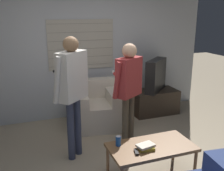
% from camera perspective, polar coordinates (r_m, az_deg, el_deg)
% --- Properties ---
extents(ground_plane, '(16.00, 16.00, 0.00)m').
position_cam_1_polar(ground_plane, '(3.74, 1.68, -17.30)').
color(ground_plane, gray).
extents(wall_back, '(5.20, 0.08, 2.55)m').
position_cam_1_polar(wall_back, '(5.13, -6.72, 7.17)').
color(wall_back, '#ADB2B7').
rests_on(wall_back, ground_plane).
extents(armchair_beige, '(0.97, 0.96, 0.82)m').
position_cam_1_polar(armchair_beige, '(4.84, -3.30, -4.78)').
color(armchair_beige, beige).
rests_on(armchair_beige, ground_plane).
extents(coffee_table, '(1.07, 0.56, 0.44)m').
position_cam_1_polar(coffee_table, '(3.40, 8.57, -13.43)').
color(coffee_table, brown).
rests_on(coffee_table, ground_plane).
extents(tv_stand, '(0.92, 0.48, 0.49)m').
position_cam_1_polar(tv_stand, '(5.48, 9.24, -3.53)').
color(tv_stand, '#33281E').
rests_on(tv_stand, ground_plane).
extents(tv, '(0.67, 0.64, 0.64)m').
position_cam_1_polar(tv, '(5.32, 9.48, 2.23)').
color(tv, black).
rests_on(tv, tv_stand).
extents(person_left_standing, '(0.54, 0.82, 1.74)m').
position_cam_1_polar(person_left_standing, '(3.59, -8.75, 0.54)').
color(person_left_standing, '#33384C').
rests_on(person_left_standing, ground_plane).
extents(person_right_standing, '(0.55, 0.77, 1.60)m').
position_cam_1_polar(person_right_standing, '(3.99, 3.57, 0.84)').
color(person_right_standing, '#4C4233').
rests_on(person_right_standing, ground_plane).
extents(book_stack, '(0.23, 0.17, 0.06)m').
position_cam_1_polar(book_stack, '(3.27, 7.38, -13.10)').
color(book_stack, gold).
rests_on(book_stack, coffee_table).
extents(soda_can, '(0.07, 0.07, 0.13)m').
position_cam_1_polar(soda_can, '(3.32, 1.38, -11.96)').
color(soda_can, '#194C9E').
rests_on(soda_can, coffee_table).
extents(spare_remote, '(0.07, 0.14, 0.02)m').
position_cam_1_polar(spare_remote, '(3.20, 5.31, -14.19)').
color(spare_remote, black).
rests_on(spare_remote, coffee_table).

